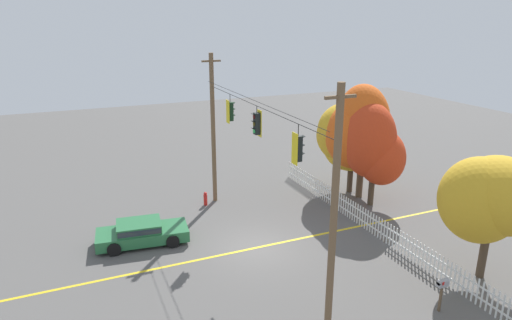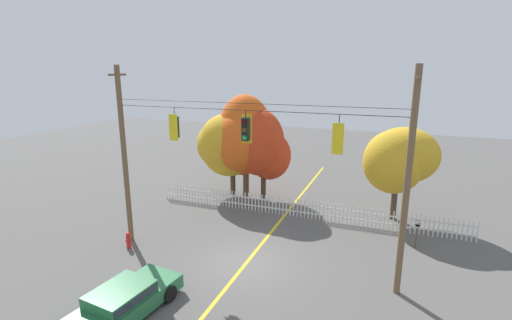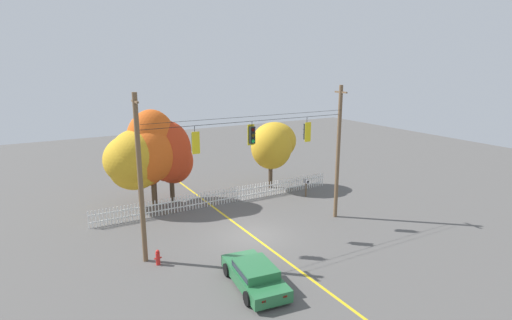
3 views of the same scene
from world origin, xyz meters
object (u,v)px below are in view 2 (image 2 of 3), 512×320
at_px(fire_hydrant, 128,240).
at_px(roadside_mailbox, 417,226).
at_px(traffic_signal_northbound_primary, 338,138).
at_px(autumn_maple_mid, 242,138).
at_px(autumn_oak_far_east, 262,147).
at_px(autumn_maple_near_fence, 227,145).
at_px(traffic_signal_southbound_primary, 246,129).
at_px(traffic_signal_westbound_side, 175,127).
at_px(parked_car, 123,301).
at_px(autumn_maple_far_west, 399,159).

height_order(fire_hydrant, roadside_mailbox, roadside_mailbox).
xyz_separation_m(traffic_signal_northbound_primary, autumn_maple_mid, (-7.49, 8.21, -1.93)).
bearing_deg(autumn_oak_far_east, autumn_maple_mid, -177.66).
height_order(autumn_maple_near_fence, roadside_mailbox, autumn_maple_near_fence).
distance_m(traffic_signal_southbound_primary, autumn_maple_near_fence, 9.87).
height_order(traffic_signal_westbound_side, parked_car, traffic_signal_westbound_side).
height_order(autumn_maple_near_fence, autumn_oak_far_east, autumn_oak_far_east).
xyz_separation_m(traffic_signal_northbound_primary, autumn_maple_near_fence, (-8.63, 8.24, -2.48)).
bearing_deg(autumn_maple_mid, roadside_mailbox, -19.11).
bearing_deg(traffic_signal_northbound_primary, fire_hydrant, -175.70).
bearing_deg(autumn_maple_mid, autumn_maple_near_fence, 178.37).
bearing_deg(fire_hydrant, traffic_signal_southbound_primary, 7.22).
xyz_separation_m(traffic_signal_southbound_primary, fire_hydrant, (-5.98, -0.76, -5.76)).
height_order(autumn_maple_near_fence, parked_car, autumn_maple_near_fence).
xyz_separation_m(autumn_maple_near_fence, autumn_maple_mid, (1.14, -0.03, 0.55)).
bearing_deg(fire_hydrant, traffic_signal_northbound_primary, 4.30).
relative_size(parked_car, roadside_mailbox, 3.26).
relative_size(traffic_signal_southbound_primary, roadside_mailbox, 1.00).
xyz_separation_m(traffic_signal_southbound_primary, parked_car, (-2.66, -5.04, -5.56)).
distance_m(traffic_signal_westbound_side, traffic_signal_northbound_primary, 7.29).
distance_m(traffic_signal_northbound_primary, autumn_oak_far_east, 10.57).
height_order(traffic_signal_southbound_primary, roadside_mailbox, traffic_signal_southbound_primary).
bearing_deg(traffic_signal_southbound_primary, autumn_oak_far_east, 105.39).
relative_size(traffic_signal_westbound_side, traffic_signal_southbound_primary, 1.06).
height_order(traffic_signal_southbound_primary, traffic_signal_northbound_primary, same).
bearing_deg(parked_car, traffic_signal_northbound_primary, 37.65).
bearing_deg(traffic_signal_westbound_side, autumn_maple_far_west, 38.43).
xyz_separation_m(fire_hydrant, roadside_mailbox, (13.22, 5.18, 0.73)).
relative_size(autumn_maple_mid, parked_car, 1.54).
distance_m(traffic_signal_westbound_side, fire_hydrant, 6.25).
bearing_deg(autumn_oak_far_east, traffic_signal_northbound_primary, -53.53).
bearing_deg(traffic_signal_northbound_primary, autumn_oak_far_east, 126.47).
height_order(autumn_maple_near_fence, fire_hydrant, autumn_maple_near_fence).
height_order(traffic_signal_southbound_primary, fire_hydrant, traffic_signal_southbound_primary).
height_order(traffic_signal_northbound_primary, autumn_oak_far_east, traffic_signal_northbound_primary).
relative_size(traffic_signal_southbound_primary, traffic_signal_northbound_primary, 0.92).
bearing_deg(traffic_signal_northbound_primary, traffic_signal_westbound_side, 180.00).
xyz_separation_m(autumn_oak_far_east, roadside_mailbox, (9.51, -3.83, -2.46)).
relative_size(fire_hydrant, roadside_mailbox, 0.59).
height_order(traffic_signal_westbound_side, roadside_mailbox, traffic_signal_westbound_side).
bearing_deg(traffic_signal_southbound_primary, fire_hydrant, -172.78).
bearing_deg(traffic_signal_southbound_primary, traffic_signal_northbound_primary, -0.29).
xyz_separation_m(parked_car, fire_hydrant, (-3.32, 4.28, -0.20)).
bearing_deg(autumn_maple_mid, fire_hydrant, -104.62).
distance_m(autumn_maple_mid, roadside_mailbox, 11.90).
bearing_deg(traffic_signal_westbound_side, autumn_maple_near_fence, 99.23).
distance_m(traffic_signal_westbound_side, autumn_maple_mid, 8.44).
height_order(autumn_oak_far_east, fire_hydrant, autumn_oak_far_east).
bearing_deg(traffic_signal_southbound_primary, autumn_maple_near_fence, 120.22).
bearing_deg(parked_car, autumn_oak_far_east, 88.30).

